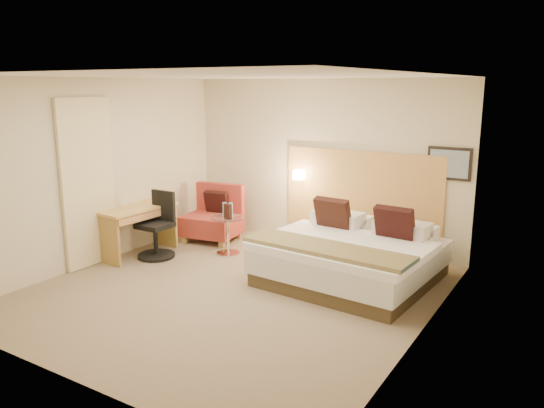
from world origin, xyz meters
The scene contains 20 objects.
floor centered at (0.00, 0.00, -0.01)m, with size 4.80×5.00×0.02m, color #7D6B54.
ceiling centered at (0.00, 0.00, 2.71)m, with size 4.80×5.00×0.02m, color white.
wall_back centered at (0.00, 2.51, 1.35)m, with size 4.80×0.02×2.70m, color beige.
wall_front centered at (0.00, -2.51, 1.35)m, with size 4.80×0.02×2.70m, color beige.
wall_left centered at (-2.41, 0.00, 1.35)m, with size 0.02×5.00×2.70m, color beige.
wall_right centered at (2.41, 0.00, 1.35)m, with size 0.02×5.00×2.70m, color beige.
headboard_panel centered at (0.70, 2.47, 0.95)m, with size 2.60×0.04×1.30m, color #BB8849.
art_frame centered at (2.02, 2.48, 1.50)m, with size 0.62×0.03×0.47m, color black.
art_canvas centered at (2.02, 2.46, 1.50)m, with size 0.54×0.01×0.39m, color #748BA0.
lamp_arm centered at (-0.35, 2.42, 1.15)m, with size 0.02×0.02×0.12m, color silver.
lamp_shade centered at (-0.35, 2.36, 1.15)m, with size 0.15×0.15×0.15m, color #FFEDC6.
curtain centered at (-2.36, -0.25, 1.22)m, with size 0.06×0.90×2.42m, color beige.
bottle_a centered at (-1.06, 1.25, 0.70)m, with size 0.06×0.06×0.21m, color #8FA7DD.
bottle_b centered at (-0.96, 1.28, 0.70)m, with size 0.06×0.06×0.21m, color #7DA4C1.
menu_folder centered at (-0.90, 1.11, 0.71)m, with size 0.14×0.05×0.23m, color #321614.
bed centered at (1.14, 1.16, 0.34)m, with size 2.26×2.22×1.04m.
lounge_chair centered at (-1.66, 1.74, 0.37)m, with size 0.99×0.90×0.93m.
side_table centered at (-0.97, 1.20, 0.33)m, with size 0.67×0.67×0.59m.
desk centered at (-2.11, 0.44, 0.61)m, with size 0.63×1.26×0.77m.
desk_chair centered at (-1.81, 0.53, 0.41)m, with size 0.57×0.57×1.00m.
Camera 1 is at (3.79, -5.22, 2.59)m, focal length 35.00 mm.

